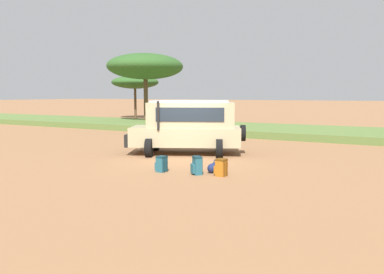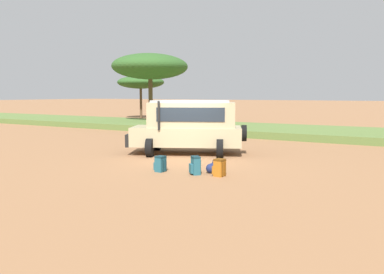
% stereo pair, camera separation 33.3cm
% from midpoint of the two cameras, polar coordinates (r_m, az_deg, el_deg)
% --- Properties ---
extents(ground_plane, '(320.00, 320.00, 0.00)m').
position_cam_midpoint_polar(ground_plane, '(15.80, -1.26, -3.33)').
color(ground_plane, '#936642').
extents(grass_bank, '(120.00, 7.00, 0.44)m').
position_cam_midpoint_polar(grass_bank, '(26.46, 11.21, 1.01)').
color(grass_bank, '#5B7538').
rests_on(grass_bank, ground_plane).
extents(safari_vehicle, '(5.37, 3.88, 2.44)m').
position_cam_midpoint_polar(safari_vehicle, '(16.95, -1.18, 1.75)').
color(safari_vehicle, tan).
rests_on(safari_vehicle, ground_plane).
extents(backpack_beside_front_wheel, '(0.47, 0.47, 0.62)m').
position_cam_midpoint_polar(backpack_beside_front_wheel, '(12.70, -0.00, -4.38)').
color(backpack_beside_front_wheel, '#235B6B').
rests_on(backpack_beside_front_wheel, ground_plane).
extents(backpack_cluster_center, '(0.44, 0.37, 0.58)m').
position_cam_midpoint_polar(backpack_cluster_center, '(12.47, 3.69, -4.68)').
color(backpack_cluster_center, '#B26619').
rests_on(backpack_cluster_center, ground_plane).
extents(backpack_near_rear_wheel, '(0.41, 0.35, 0.56)m').
position_cam_midpoint_polar(backpack_near_rear_wheel, '(13.19, -5.40, -4.13)').
color(backpack_near_rear_wheel, '#235B6B').
rests_on(backpack_near_rear_wheel, ground_plane).
extents(duffel_bag_low_black_case, '(0.34, 0.81, 0.43)m').
position_cam_midpoint_polar(duffel_bag_low_black_case, '(13.16, 2.75, -4.61)').
color(duffel_bag_low_black_case, navy).
rests_on(duffel_bag_low_black_case, ground_plane).
extents(acacia_tree_far_left, '(5.49, 4.88, 4.79)m').
position_cam_midpoint_polar(acacia_tree_far_left, '(43.09, -8.90, 8.23)').
color(acacia_tree_far_left, brown).
rests_on(acacia_tree_far_left, ground_plane).
extents(acacia_tree_left_mid, '(6.48, 6.98, 6.24)m').
position_cam_midpoint_polar(acacia_tree_left_mid, '(33.54, -7.40, 10.58)').
color(acacia_tree_left_mid, brown).
rests_on(acacia_tree_left_mid, ground_plane).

